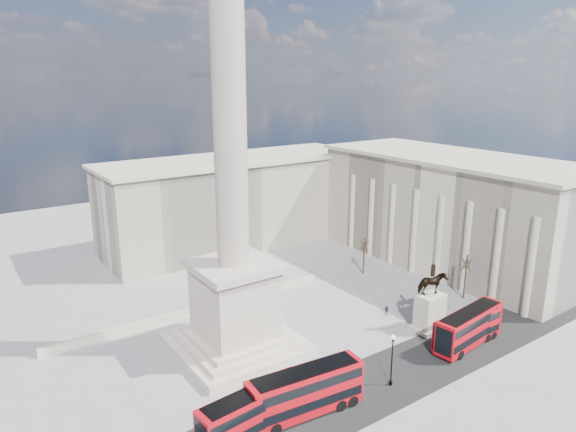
% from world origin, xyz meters
% --- Properties ---
extents(ground, '(180.00, 180.00, 0.00)m').
position_xyz_m(ground, '(0.00, 0.00, 0.00)').
color(ground, gray).
rests_on(ground, ground).
extents(asphalt_road, '(120.00, 9.00, 0.01)m').
position_xyz_m(asphalt_road, '(5.00, -10.00, 0.00)').
color(asphalt_road, black).
rests_on(asphalt_road, ground).
extents(nelsons_column, '(14.00, 14.00, 49.85)m').
position_xyz_m(nelsons_column, '(0.00, 5.00, 12.92)').
color(nelsons_column, beige).
rests_on(nelsons_column, ground).
extents(balustrade_wall, '(40.00, 0.60, 1.10)m').
position_xyz_m(balustrade_wall, '(0.00, 16.00, 0.55)').
color(balustrade_wall, '#BCB79C').
rests_on(balustrade_wall, ground).
extents(building_east, '(19.00, 46.00, 18.60)m').
position_xyz_m(building_east, '(45.00, 10.00, 9.32)').
color(building_east, beige).
rests_on(building_east, ground).
extents(building_northeast, '(51.00, 17.00, 16.60)m').
position_xyz_m(building_northeast, '(20.00, 40.00, 8.32)').
color(building_northeast, beige).
rests_on(building_northeast, ground).
extents(red_bus_a, '(11.92, 3.86, 4.75)m').
position_xyz_m(red_bus_a, '(-0.63, -9.74, 2.49)').
color(red_bus_a, '#B20912').
rests_on(red_bus_a, ground).
extents(red_bus_b, '(10.90, 3.41, 4.35)m').
position_xyz_m(red_bus_b, '(-6.21, -9.35, 2.28)').
color(red_bus_b, '#B20912').
rests_on(red_bus_b, ground).
extents(red_bus_c, '(11.23, 3.69, 4.47)m').
position_xyz_m(red_bus_c, '(23.33, -10.43, 2.34)').
color(red_bus_c, '#B20912').
rests_on(red_bus_c, ground).
extents(red_bus_d, '(10.07, 2.45, 4.08)m').
position_xyz_m(red_bus_d, '(23.10, -10.30, 2.14)').
color(red_bus_d, '#B20912').
rests_on(red_bus_d, ground).
extents(victorian_lamp, '(0.50, 0.50, 5.84)m').
position_xyz_m(victorian_lamp, '(9.55, -10.99, 3.44)').
color(victorian_lamp, black).
rests_on(victorian_lamp, ground).
extents(equestrian_statue, '(4.35, 3.26, 8.97)m').
position_xyz_m(equestrian_statue, '(22.48, -5.08, 3.15)').
color(equestrian_statue, '#BCB79C').
rests_on(equestrian_statue, ground).
extents(bare_tree_near, '(1.60, 1.60, 7.00)m').
position_xyz_m(bare_tree_near, '(34.17, -1.64, 5.51)').
color(bare_tree_near, '#332319').
rests_on(bare_tree_near, ground).
extents(bare_tree_mid, '(1.93, 1.93, 7.30)m').
position_xyz_m(bare_tree_mid, '(37.72, -0.83, 5.75)').
color(bare_tree_mid, '#332319').
rests_on(bare_tree_mid, ground).
extents(bare_tree_far, '(1.57, 1.57, 6.41)m').
position_xyz_m(bare_tree_far, '(28.84, 13.92, 5.05)').
color(bare_tree_far, '#332319').
rests_on(bare_tree_far, ground).
extents(pedestrian_walking, '(0.73, 0.51, 1.92)m').
position_xyz_m(pedestrian_walking, '(22.97, -3.46, 0.96)').
color(pedestrian_walking, '#2A242A').
rests_on(pedestrian_walking, ground).
extents(pedestrian_standing, '(0.99, 0.99, 1.62)m').
position_xyz_m(pedestrian_standing, '(29.08, -6.50, 0.81)').
color(pedestrian_standing, '#2A242A').
rests_on(pedestrian_standing, ground).
extents(pedestrian_crossing, '(0.80, 0.93, 1.50)m').
position_xyz_m(pedestrian_crossing, '(20.87, 0.76, 0.75)').
color(pedestrian_crossing, '#2A242A').
rests_on(pedestrian_crossing, ground).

